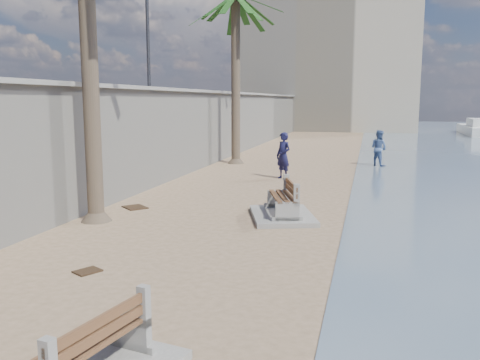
{
  "coord_description": "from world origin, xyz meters",
  "views": [
    {
      "loc": [
        2.54,
        -4.93,
        3.14
      ],
      "look_at": [
        -0.5,
        7.0,
        1.2
      ],
      "focal_mm": 38.0,
      "sensor_mm": 36.0,
      "label": 1
    }
  ],
  "objects_px": {
    "person_a": "(283,152)",
    "person_b": "(379,146)",
    "bench_far": "(282,203)",
    "yacht_far": "(479,131)",
    "bench_near": "(88,355)"
  },
  "relations": [
    {
      "from": "person_a",
      "to": "person_b",
      "type": "distance_m",
      "value": 6.39
    },
    {
      "from": "bench_far",
      "to": "person_a",
      "type": "xyz_separation_m",
      "value": [
        -1.12,
        6.85,
        0.65
      ]
    },
    {
      "from": "person_a",
      "to": "person_b",
      "type": "height_order",
      "value": "person_a"
    },
    {
      "from": "person_b",
      "to": "bench_far",
      "type": "bearing_deg",
      "value": 116.32
    },
    {
      "from": "bench_far",
      "to": "yacht_far",
      "type": "relative_size",
      "value": 0.28
    },
    {
      "from": "person_a",
      "to": "person_b",
      "type": "relative_size",
      "value": 1.13
    },
    {
      "from": "person_a",
      "to": "yacht_far",
      "type": "xyz_separation_m",
      "value": [
        13.17,
        30.99,
        -0.73
      ]
    },
    {
      "from": "bench_near",
      "to": "person_a",
      "type": "relative_size",
      "value": 1.07
    },
    {
      "from": "yacht_far",
      "to": "bench_near",
      "type": "bearing_deg",
      "value": 166.18
    },
    {
      "from": "bench_near",
      "to": "bench_far",
      "type": "bearing_deg",
      "value": 85.36
    },
    {
      "from": "bench_near",
      "to": "bench_far",
      "type": "distance_m",
      "value": 8.63
    },
    {
      "from": "bench_near",
      "to": "bench_far",
      "type": "xyz_separation_m",
      "value": [
        0.7,
        8.6,
        0.05
      ]
    },
    {
      "from": "bench_far",
      "to": "yacht_far",
      "type": "distance_m",
      "value": 39.71
    },
    {
      "from": "bench_far",
      "to": "person_b",
      "type": "relative_size",
      "value": 1.4
    },
    {
      "from": "person_b",
      "to": "yacht_far",
      "type": "distance_m",
      "value": 27.5
    }
  ]
}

